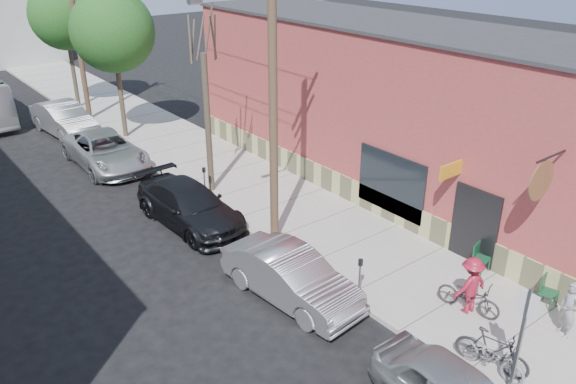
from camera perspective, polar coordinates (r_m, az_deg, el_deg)
ground at (r=15.49m, az=0.38°, el=-13.60°), size 120.00×120.00×0.00m
sidewalk at (r=25.51m, az=-7.58°, el=2.60°), size 4.50×58.00×0.15m
cafe_building at (r=22.89m, az=10.37°, el=8.38°), size 6.60×20.20×6.61m
sign_post at (r=13.40m, az=22.67°, el=-13.00°), size 0.07×0.45×2.80m
parking_meter_near at (r=16.02m, az=7.32°, el=-8.07°), size 0.14×0.14×1.24m
parking_meter_far at (r=22.07m, az=-8.50°, el=1.48°), size 0.14×0.14×1.24m
utility_pole_near at (r=17.30m, az=-1.70°, el=10.70°), size 3.57×0.28×10.00m
utility_pole_far at (r=32.69m, az=-20.80°, el=15.77°), size 1.80×0.28×10.00m
tree_bare at (r=22.01m, az=-8.15°, el=6.77°), size 0.24×0.24×5.50m
tree_leafy_mid at (r=28.94m, az=-17.39°, el=15.35°), size 3.97×3.97×7.25m
tree_leafy_far at (r=35.38m, az=-21.77°, el=16.34°), size 3.89×3.89×7.23m
patio_chair_a at (r=18.24m, az=19.02°, el=-6.39°), size 0.61×0.61×0.88m
patio_chair_b at (r=17.34m, az=24.96°, el=-9.22°), size 0.61×0.61×0.88m
patron_grey at (r=16.19m, az=26.61°, el=-10.63°), size 0.58×0.68×1.58m
cyclist at (r=16.12m, az=18.07°, el=-9.00°), size 1.17×0.80×1.67m
cyclist_bike at (r=16.32m, az=17.89°, el=-10.08°), size 1.00×1.86×0.93m
parked_bike_a at (r=14.54m, az=20.04°, el=-14.94°), size 0.95×1.84×1.07m
parked_bike_b at (r=14.52m, az=19.88°, el=-15.37°), size 0.77×1.79×0.91m
car_1 at (r=16.13m, az=0.28°, el=-8.59°), size 2.04×4.68×1.50m
car_2 at (r=20.44m, az=-9.98°, el=-1.35°), size 2.36×5.22×1.48m
car_3 at (r=26.51m, az=-18.05°, el=4.01°), size 2.56×5.44×1.50m
car_4 at (r=31.68m, az=-21.80°, el=6.90°), size 2.24×5.14×1.64m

